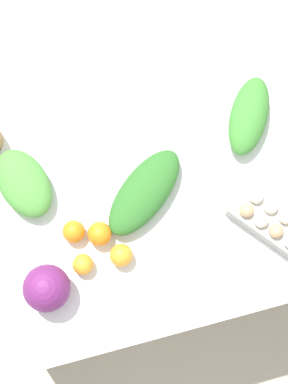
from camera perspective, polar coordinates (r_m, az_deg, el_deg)
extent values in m
plane|color=#B2A899|center=(2.41, 0.00, -3.78)|extent=(8.00, 8.00, 0.00)
cube|color=silver|center=(1.73, 0.00, -0.25)|extent=(1.25, 0.89, 0.03)
cylinder|color=tan|center=(2.10, -12.82, -16.33)|extent=(0.06, 0.06, 0.68)
cylinder|color=tan|center=(2.27, 11.54, 10.64)|extent=(0.06, 0.06, 0.68)
sphere|color=#6B2366|center=(1.63, -10.33, -10.06)|extent=(0.14, 0.14, 0.14)
cube|color=#A8A8A3|center=(1.71, 13.31, -3.06)|extent=(0.25, 0.27, 0.06)
sphere|color=tan|center=(1.66, 10.89, -1.95)|extent=(0.04, 0.04, 0.04)
sphere|color=white|center=(1.66, 12.40, -3.02)|extent=(0.04, 0.04, 0.04)
sphere|color=tan|center=(1.67, 13.90, -4.08)|extent=(0.04, 0.04, 0.04)
sphere|color=white|center=(1.68, 11.88, -0.51)|extent=(0.04, 0.04, 0.04)
sphere|color=white|center=(1.68, 13.38, -1.57)|extent=(0.04, 0.04, 0.04)
sphere|color=white|center=(1.68, 14.87, -2.62)|extent=(0.04, 0.04, 0.04)
ellipsoid|color=#2D6B28|center=(1.67, 0.18, 0.01)|extent=(0.34, 0.32, 0.08)
ellipsoid|color=#3D8433|center=(1.78, 11.13, 7.98)|extent=(0.24, 0.30, 0.09)
ellipsoid|color=#4C933D|center=(1.72, -12.72, 0.91)|extent=(0.22, 0.28, 0.09)
sphere|color=orange|center=(1.66, -6.54, -7.68)|extent=(0.07, 0.07, 0.07)
sphere|color=orange|center=(1.67, -7.51, -4.21)|extent=(0.07, 0.07, 0.07)
sphere|color=orange|center=(1.66, -4.76, -4.47)|extent=(0.08, 0.08, 0.08)
sphere|color=orange|center=(1.65, -2.45, -6.75)|extent=(0.07, 0.07, 0.07)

